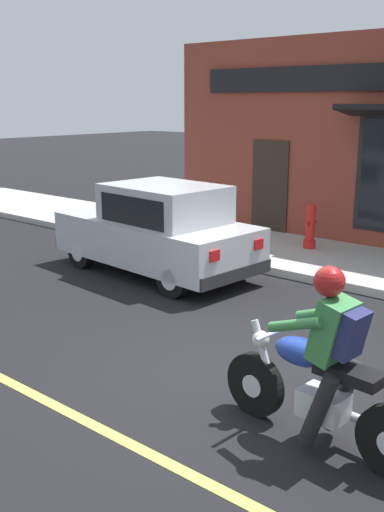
# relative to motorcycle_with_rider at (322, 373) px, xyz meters

# --- Properties ---
(ground_plane) EXTENTS (80.00, 80.00, 0.00)m
(ground_plane) POSITION_rel_motorcycle_with_rider_xyz_m (0.73, 1.38, -0.68)
(ground_plane) COLOR black
(sidewalk_curb) EXTENTS (2.60, 22.00, 0.14)m
(sidewalk_curb) POSITION_rel_motorcycle_with_rider_xyz_m (5.47, 4.38, -0.61)
(sidewalk_curb) COLOR #ADAAA3
(sidewalk_curb) RESTS_ON ground
(motorcycle_with_rider) EXTENTS (0.60, 2.02, 1.62)m
(motorcycle_with_rider) POSITION_rel_motorcycle_with_rider_xyz_m (0.00, 0.00, 0.00)
(motorcycle_with_rider) COLOR black
(motorcycle_with_rider) RESTS_ON ground
(car_hatchback) EXTENTS (1.94, 3.90, 1.57)m
(car_hatchback) POSITION_rel_motorcycle_with_rider_xyz_m (3.00, 4.75, 0.09)
(car_hatchback) COLOR black
(car_hatchback) RESTS_ON ground
(fire_hydrant) EXTENTS (0.36, 0.24, 0.88)m
(fire_hydrant) POSITION_rel_motorcycle_with_rider_xyz_m (5.85, 3.39, -0.11)
(fire_hydrant) COLOR red
(fire_hydrant) RESTS_ON sidewalk_curb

